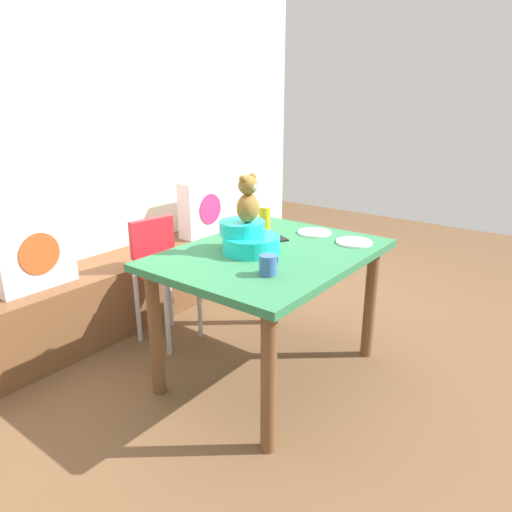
% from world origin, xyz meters
% --- Properties ---
extents(ground_plane, '(8.00, 8.00, 0.00)m').
position_xyz_m(ground_plane, '(0.00, 0.00, 0.00)').
color(ground_plane, brown).
extents(back_wall, '(4.40, 0.10, 2.60)m').
position_xyz_m(back_wall, '(0.00, 1.47, 1.30)').
color(back_wall, silver).
rests_on(back_wall, ground_plane).
extents(window_bench, '(2.60, 0.44, 0.46)m').
position_xyz_m(window_bench, '(0.00, 1.20, 0.23)').
color(window_bench, brown).
rests_on(window_bench, ground_plane).
extents(pillow_floral_left, '(0.44, 0.15, 0.44)m').
position_xyz_m(pillow_floral_left, '(-0.68, 1.18, 0.68)').
color(pillow_floral_left, silver).
rests_on(pillow_floral_left, window_bench).
extents(pillow_floral_right, '(0.44, 0.15, 0.44)m').
position_xyz_m(pillow_floral_right, '(0.73, 1.18, 0.68)').
color(pillow_floral_right, silver).
rests_on(pillow_floral_right, window_bench).
extents(dining_table, '(1.22, 0.91, 0.74)m').
position_xyz_m(dining_table, '(0.00, 0.00, 0.63)').
color(dining_table, '#2D7247').
rests_on(dining_table, ground_plane).
extents(highchair, '(0.36, 0.48, 0.79)m').
position_xyz_m(highchair, '(-0.07, 0.77, 0.52)').
color(highchair, red).
rests_on(highchair, ground_plane).
extents(infant_seat_teal, '(0.30, 0.33, 0.16)m').
position_xyz_m(infant_seat_teal, '(-0.08, 0.09, 0.81)').
color(infant_seat_teal, '#17C9C5').
rests_on(infant_seat_teal, dining_table).
extents(teddy_bear, '(0.13, 0.12, 0.25)m').
position_xyz_m(teddy_bear, '(-0.08, 0.09, 1.02)').
color(teddy_bear, olive).
rests_on(teddy_bear, infant_seat_teal).
extents(ketchup_bottle, '(0.07, 0.07, 0.18)m').
position_xyz_m(ketchup_bottle, '(0.29, 0.26, 0.83)').
color(ketchup_bottle, gold).
rests_on(ketchup_bottle, dining_table).
extents(coffee_mug, '(0.12, 0.08, 0.09)m').
position_xyz_m(coffee_mug, '(-0.30, -0.20, 0.79)').
color(coffee_mug, '#335999').
rests_on(coffee_mug, dining_table).
extents(dinner_plate_near, '(0.20, 0.20, 0.01)m').
position_xyz_m(dinner_plate_near, '(0.43, -0.01, 0.75)').
color(dinner_plate_near, white).
rests_on(dinner_plate_near, dining_table).
extents(dinner_plate_far, '(0.20, 0.20, 0.01)m').
position_xyz_m(dinner_plate_far, '(0.39, -0.29, 0.75)').
color(dinner_plate_far, white).
rests_on(dinner_plate_far, dining_table).
extents(cell_phone, '(0.13, 0.16, 0.01)m').
position_xyz_m(cell_phone, '(0.21, 0.10, 0.74)').
color(cell_phone, black).
rests_on(cell_phone, dining_table).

